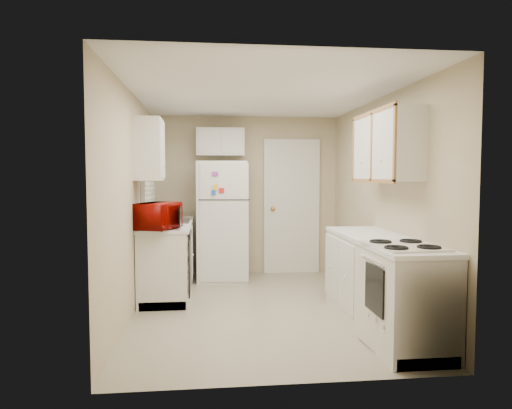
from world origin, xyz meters
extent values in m
plane|color=#B4AA8F|center=(0.00, 0.00, 0.00)|extent=(3.80, 3.80, 0.00)
plane|color=white|center=(0.00, 0.00, 2.40)|extent=(3.80, 3.80, 0.00)
plane|color=#BFAF8C|center=(-1.40, 0.00, 1.20)|extent=(3.80, 3.80, 0.00)
plane|color=#BFAF8C|center=(1.40, 0.00, 1.20)|extent=(3.80, 3.80, 0.00)
plane|color=#BFAF8C|center=(0.00, 1.90, 1.20)|extent=(2.80, 2.80, 0.00)
plane|color=#BFAF8C|center=(0.00, -1.90, 1.20)|extent=(2.80, 2.80, 0.00)
cube|color=silver|center=(-1.10, 0.90, 0.45)|extent=(0.60, 1.80, 0.90)
cube|color=black|center=(-0.81, 0.30, 0.49)|extent=(0.03, 0.58, 0.72)
cube|color=gray|center=(-1.10, 1.05, 0.86)|extent=(0.54, 0.74, 0.16)
imported|color=#830701|center=(-1.15, 0.15, 1.05)|extent=(0.61, 0.47, 0.36)
imported|color=white|center=(-1.15, 1.38, 1.00)|extent=(0.11, 0.11, 0.20)
cube|color=silver|center=(-1.36, 1.05, 1.60)|extent=(0.10, 0.98, 1.08)
cube|color=silver|center=(-1.25, 0.22, 1.80)|extent=(0.30, 0.45, 0.70)
cube|color=silver|center=(-0.36, 1.51, 0.85)|extent=(0.77, 0.75, 1.71)
cube|color=silver|center=(-0.40, 1.75, 2.00)|extent=(0.70, 0.30, 0.40)
cube|color=silver|center=(0.70, 1.86, 1.02)|extent=(0.86, 0.06, 2.08)
cube|color=silver|center=(1.10, -0.80, 0.45)|extent=(0.60, 2.00, 0.90)
cube|color=silver|center=(1.07, -1.36, 0.40)|extent=(0.58, 0.69, 0.80)
cube|color=silver|center=(1.25, -0.50, 1.80)|extent=(0.30, 1.20, 0.70)
camera|label=1|loc=(-0.59, -5.06, 1.51)|focal=32.00mm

